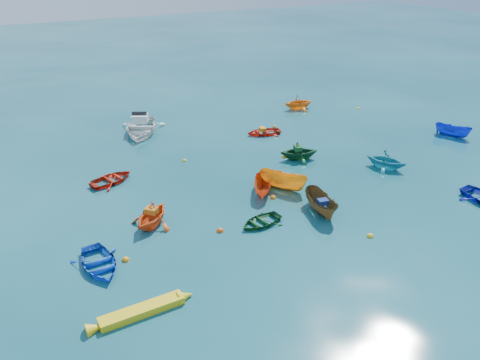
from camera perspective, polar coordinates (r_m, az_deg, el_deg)
name	(u,v)px	position (r m, az deg, el deg)	size (l,w,h in m)	color
ground	(282,225)	(25.06, 5.11, -5.48)	(160.00, 160.00, 0.00)	#093C46
dinghy_blue_sw	(100,267)	(22.94, -16.74, -10.14)	(2.23, 3.11, 0.65)	blue
sampan_brown_mid	(321,212)	(26.49, 9.80, -3.85)	(1.17, 3.10, 1.20)	brown
dinghy_orange_w	(152,225)	(25.40, -10.63, -5.39)	(2.32, 2.69, 1.42)	#F05216
sampan_yellow_mid	(283,188)	(28.67, 5.22, -1.01)	(1.18, 3.14, 1.21)	orange
dinghy_green_e	(261,224)	(25.07, 2.52, -5.38)	(1.75, 2.45, 0.51)	#10461E
dinghy_cyan_se	(385,168)	(32.60, 17.26, 1.42)	(2.24, 2.60, 1.37)	teal
dinghy_red_nw	(112,182)	(30.40, -15.30, -0.21)	(2.03, 2.83, 0.59)	red
sampan_orange_n	(263,193)	(28.08, 2.76, -1.56)	(1.00, 2.66, 1.03)	#EC4D16
dinghy_green_n	(299,159)	(32.66, 7.15, 2.54)	(2.23, 2.59, 1.36)	#114B26
dinghy_red_ne	(264,134)	(36.84, 2.89, 5.63)	(1.92, 2.68, 0.56)	red
sampan_blue_far	(452,136)	(39.98, 24.39, 4.93)	(1.01, 2.67, 1.03)	#102CCC
dinghy_orange_far	(298,109)	(42.97, 7.11, 8.61)	(2.33, 2.70, 1.42)	orange
kayak_yellow	(143,313)	(20.08, -11.79, -15.64)	(0.63, 4.18, 0.43)	yellow
motorboat_white	(141,133)	(37.90, -11.95, 5.69)	(3.51, 4.91, 1.62)	silver
tarp_blue_a	(323,202)	(26.01, 10.07, -2.62)	(0.56, 0.43, 0.27)	navy
tarp_orange_a	(151,210)	(24.99, -10.74, -3.67)	(0.63, 0.48, 0.30)	#CA6314
tarp_green_b	(298,148)	(32.30, 7.07, 3.88)	(0.65, 0.49, 0.31)	#134E21
tarp_orange_b	(262,129)	(36.66, 2.76, 6.22)	(0.57, 0.43, 0.27)	orange
buoy_or_a	(126,260)	(23.06, -13.76, -9.48)	(0.36, 0.36, 0.36)	orange
buoy_ye_a	(370,237)	(24.95, 15.58, -6.66)	(0.35, 0.35, 0.35)	gold
buoy_or_b	(273,198)	(27.54, 4.07, -2.22)	(0.35, 0.35, 0.35)	orange
buoy_or_c	(220,231)	(24.47, -2.46, -6.27)	(0.37, 0.37, 0.37)	#D0470B
buoy_ye_c	(185,161)	(32.34, -6.77, 2.31)	(0.30, 0.30, 0.30)	yellow
buoy_or_d	(285,157)	(32.88, 5.46, 2.80)	(0.36, 0.36, 0.36)	orange
buoy_ye_d	(145,135)	(37.28, -11.50, 5.37)	(0.37, 0.37, 0.37)	gold
buoy_or_e	(274,127)	(38.34, 4.19, 6.46)	(0.31, 0.31, 0.31)	orange
buoy_ye_e	(358,109)	(43.92, 14.19, 8.41)	(0.30, 0.30, 0.30)	yellow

